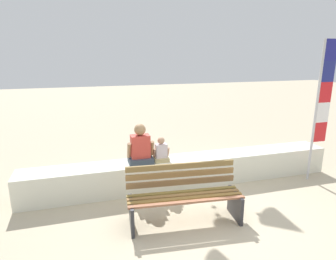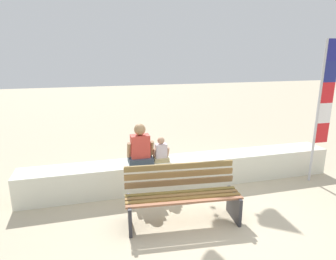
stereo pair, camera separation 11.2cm
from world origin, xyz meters
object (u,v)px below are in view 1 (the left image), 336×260
Objects in this scene: person_adult at (140,148)px; flag_banner at (321,101)px; park_bench at (184,196)px; person_child at (161,152)px.

flag_banner reaches higher than person_adult.
person_adult reaches higher than park_bench.
person_adult is 0.42m from person_child.
park_bench is 1.37m from person_adult.
flag_banner reaches higher than park_bench.
person_adult is 0.27× the size of flag_banner.
person_adult is at bearing 172.59° from flag_banner.
flag_banner reaches higher than person_child.
person_child reaches higher than park_bench.
park_bench is 0.64× the size of flag_banner.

